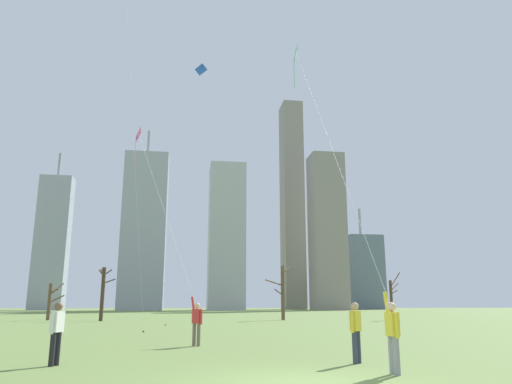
{
  "coord_description": "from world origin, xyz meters",
  "views": [
    {
      "loc": [
        -2.34,
        -10.25,
        1.57
      ],
      "look_at": [
        0.0,
        6.0,
        5.38
      ],
      "focal_mm": 34.0,
      "sensor_mm": 36.0,
      "label": 1
    }
  ],
  "objects_px": {
    "kite_flyer_midfield_left_pink": "(188,293)",
    "distant_kite_drifting_right_orange": "(128,28)",
    "bare_tree_leftmost": "(283,290)",
    "kite_flyer_foreground_right_green": "(371,269)",
    "bystander_strolling_midfield": "(57,330)",
    "bystander_far_off_by_trees": "(356,329)",
    "bare_tree_far_right_edge": "(103,292)",
    "bare_tree_rightmost": "(51,300)",
    "distant_kite_high_overhead_blue": "(198,89)",
    "bare_tree_center": "(392,298)"
  },
  "relations": [
    {
      "from": "bare_tree_rightmost",
      "to": "bare_tree_leftmost",
      "type": "relative_size",
      "value": 0.68
    },
    {
      "from": "kite_flyer_midfield_left_pink",
      "to": "distant_kite_high_overhead_blue",
      "type": "bearing_deg",
      "value": 88.63
    },
    {
      "from": "kite_flyer_foreground_right_green",
      "to": "bare_tree_rightmost",
      "type": "xyz_separation_m",
      "value": [
        -18.29,
        40.49,
        -0.5
      ]
    },
    {
      "from": "kite_flyer_midfield_left_pink",
      "to": "bystander_strolling_midfield",
      "type": "xyz_separation_m",
      "value": [
        -3.45,
        -6.12,
        -1.1
      ]
    },
    {
      "from": "kite_flyer_midfield_left_pink",
      "to": "bare_tree_rightmost",
      "type": "relative_size",
      "value": 2.77
    },
    {
      "from": "kite_flyer_midfield_left_pink",
      "to": "distant_kite_drifting_right_orange",
      "type": "bearing_deg",
      "value": 113.48
    },
    {
      "from": "kite_flyer_foreground_right_green",
      "to": "distant_kite_high_overhead_blue",
      "type": "height_order",
      "value": "distant_kite_high_overhead_blue"
    },
    {
      "from": "distant_kite_high_overhead_blue",
      "to": "bare_tree_center",
      "type": "distance_m",
      "value": 28.26
    },
    {
      "from": "distant_kite_high_overhead_blue",
      "to": "bystander_strolling_midfield",
      "type": "bearing_deg",
      "value": -98.78
    },
    {
      "from": "bare_tree_center",
      "to": "distant_kite_drifting_right_orange",
      "type": "bearing_deg",
      "value": -145.53
    },
    {
      "from": "bare_tree_leftmost",
      "to": "kite_flyer_midfield_left_pink",
      "type": "bearing_deg",
      "value": -108.24
    },
    {
      "from": "kite_flyer_midfield_left_pink",
      "to": "distant_kite_drifting_right_orange",
      "type": "distance_m",
      "value": 21.32
    },
    {
      "from": "bystander_far_off_by_trees",
      "to": "distant_kite_high_overhead_blue",
      "type": "bearing_deg",
      "value": 99.02
    },
    {
      "from": "bare_tree_far_right_edge",
      "to": "bare_tree_leftmost",
      "type": "height_order",
      "value": "bare_tree_leftmost"
    },
    {
      "from": "bystander_strolling_midfield",
      "to": "distant_kite_high_overhead_blue",
      "type": "xyz_separation_m",
      "value": [
        3.91,
        25.3,
        18.88
      ]
    },
    {
      "from": "distant_kite_high_overhead_blue",
      "to": "bare_tree_leftmost",
      "type": "xyz_separation_m",
      "value": [
        9.33,
        10.52,
        -16.79
      ]
    },
    {
      "from": "bystander_strolling_midfield",
      "to": "bare_tree_far_right_edge",
      "type": "bearing_deg",
      "value": 97.29
    },
    {
      "from": "kite_flyer_foreground_right_green",
      "to": "bystander_strolling_midfield",
      "type": "bearing_deg",
      "value": 168.38
    },
    {
      "from": "bystander_far_off_by_trees",
      "to": "distant_kite_drifting_right_orange",
      "type": "height_order",
      "value": "distant_kite_drifting_right_orange"
    },
    {
      "from": "distant_kite_drifting_right_orange",
      "to": "bystander_far_off_by_trees",
      "type": "bearing_deg",
      "value": -62.08
    },
    {
      "from": "bystander_far_off_by_trees",
      "to": "bare_tree_rightmost",
      "type": "distance_m",
      "value": 43.43
    },
    {
      "from": "distant_kite_high_overhead_blue",
      "to": "distant_kite_drifting_right_orange",
      "type": "distance_m",
      "value": 10.0
    },
    {
      "from": "bare_tree_far_right_edge",
      "to": "bare_tree_rightmost",
      "type": "xyz_separation_m",
      "value": [
        -5.63,
        3.5,
        -0.79
      ]
    },
    {
      "from": "bystander_strolling_midfield",
      "to": "bare_tree_center",
      "type": "bearing_deg",
      "value": 54.59
    },
    {
      "from": "kite_flyer_midfield_left_pink",
      "to": "distant_kite_drifting_right_orange",
      "type": "xyz_separation_m",
      "value": [
        -4.58,
        10.54,
        17.96
      ]
    },
    {
      "from": "bystander_far_off_by_trees",
      "to": "bare_tree_leftmost",
      "type": "distance_m",
      "value": 36.86
    },
    {
      "from": "distant_kite_high_overhead_blue",
      "to": "bare_tree_leftmost",
      "type": "bearing_deg",
      "value": 48.44
    },
    {
      "from": "distant_kite_drifting_right_orange",
      "to": "bare_tree_leftmost",
      "type": "distance_m",
      "value": 29.35
    },
    {
      "from": "bystander_strolling_midfield",
      "to": "bare_tree_rightmost",
      "type": "relative_size",
      "value": 0.43
    },
    {
      "from": "bare_tree_far_right_edge",
      "to": "bare_tree_rightmost",
      "type": "bearing_deg",
      "value": 148.14
    },
    {
      "from": "distant_kite_high_overhead_blue",
      "to": "bare_tree_far_right_edge",
      "type": "bearing_deg",
      "value": 130.09
    },
    {
      "from": "kite_flyer_midfield_left_pink",
      "to": "bare_tree_center",
      "type": "height_order",
      "value": "kite_flyer_midfield_left_pink"
    },
    {
      "from": "kite_flyer_midfield_left_pink",
      "to": "bystander_far_off_by_trees",
      "type": "xyz_separation_m",
      "value": [
        4.57,
        -6.73,
        -1.1
      ]
    },
    {
      "from": "bystander_strolling_midfield",
      "to": "bystander_far_off_by_trees",
      "type": "distance_m",
      "value": 8.05
    },
    {
      "from": "bare_tree_rightmost",
      "to": "bystander_far_off_by_trees",
      "type": "bearing_deg",
      "value": -65.25
    },
    {
      "from": "bystander_strolling_midfield",
      "to": "kite_flyer_foreground_right_green",
      "type": "bearing_deg",
      "value": -11.62
    },
    {
      "from": "bystander_strolling_midfield",
      "to": "distant_kite_high_overhead_blue",
      "type": "distance_m",
      "value": 31.81
    },
    {
      "from": "kite_flyer_midfield_left_pink",
      "to": "bystander_far_off_by_trees",
      "type": "height_order",
      "value": "kite_flyer_midfield_left_pink"
    },
    {
      "from": "bystander_far_off_by_trees",
      "to": "bare_tree_leftmost",
      "type": "bearing_deg",
      "value": 81.86
    },
    {
      "from": "bystander_far_off_by_trees",
      "to": "distant_kite_drifting_right_orange",
      "type": "relative_size",
      "value": 0.07
    },
    {
      "from": "kite_flyer_foreground_right_green",
      "to": "bare_tree_rightmost",
      "type": "bearing_deg",
      "value": 114.3
    },
    {
      "from": "bystander_strolling_midfield",
      "to": "bystander_far_off_by_trees",
      "type": "height_order",
      "value": "same"
    },
    {
      "from": "distant_kite_drifting_right_orange",
      "to": "bare_tree_rightmost",
      "type": "relative_size",
      "value": 6.35
    },
    {
      "from": "kite_flyer_midfield_left_pink",
      "to": "bare_tree_far_right_edge",
      "type": "height_order",
      "value": "kite_flyer_midfield_left_pink"
    },
    {
      "from": "bystander_far_off_by_trees",
      "to": "kite_flyer_midfield_left_pink",
      "type": "bearing_deg",
      "value": 124.2
    },
    {
      "from": "distant_kite_high_overhead_blue",
      "to": "distant_kite_drifting_right_orange",
      "type": "height_order",
      "value": "distant_kite_drifting_right_orange"
    },
    {
      "from": "bystander_strolling_midfield",
      "to": "distant_kite_drifting_right_orange",
      "type": "xyz_separation_m",
      "value": [
        -1.13,
        16.66,
        19.06
      ]
    },
    {
      "from": "kite_flyer_foreground_right_green",
      "to": "distant_kite_high_overhead_blue",
      "type": "relative_size",
      "value": 0.6
    },
    {
      "from": "bystander_far_off_by_trees",
      "to": "bare_tree_far_right_edge",
      "type": "xyz_separation_m",
      "value": [
        -12.54,
        35.92,
        1.85
      ]
    },
    {
      "from": "kite_flyer_midfield_left_pink",
      "to": "distant_kite_high_overhead_blue",
      "type": "relative_size",
      "value": 0.47
    }
  ]
}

